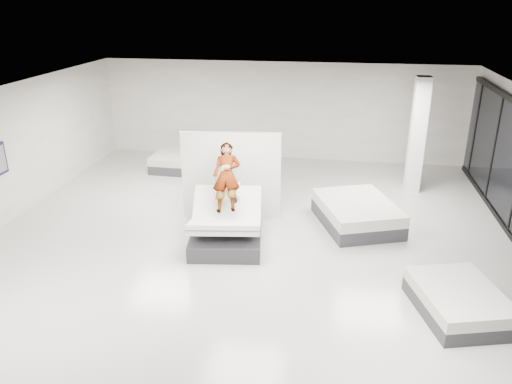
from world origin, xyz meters
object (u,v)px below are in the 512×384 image
column (417,136)px  divider_panel (231,176)px  flat_bed_left_far (184,162)px  remote (236,200)px  flat_bed_right_far (357,213)px  person (227,186)px  flat_bed_right_near (459,302)px  hero_bed (227,227)px

column → divider_panel: bearing=-150.6°
divider_panel → flat_bed_left_far: (-2.23, 3.31, -0.83)m
remote → flat_bed_right_far: bearing=20.5°
person → flat_bed_right_near: bearing=-34.4°
flat_bed_right_far → flat_bed_right_near: bearing=-64.1°
person → flat_bed_right_far: size_ratio=0.65×
person → remote: 0.46m
divider_panel → column: 5.35m
hero_bed → flat_bed_right_near: 4.95m
person → divider_panel: 1.09m
flat_bed_right_near → flat_bed_left_far: 9.63m
divider_panel → flat_bed_right_far: (3.05, 0.04, -0.79)m
flat_bed_left_far → hero_bed: bearing=-62.9°
flat_bed_right_near → remote: bearing=155.4°
hero_bed → flat_bed_right_near: (4.53, -1.98, -0.15)m
remote → divider_panel: divider_panel is taller
flat_bed_left_far → remote: bearing=-60.8°
flat_bed_right_far → flat_bed_right_near: flat_bed_right_far is taller
divider_panel → person: bearing=-90.2°
person → flat_bed_right_near: size_ratio=0.82×
divider_panel → flat_bed_right_far: divider_panel is taller
remote → column: bearing=35.4°
flat_bed_right_far → person: bearing=-159.0°
hero_bed → flat_bed_left_far: size_ratio=1.14×
flat_bed_right_near → column: (-0.06, 5.98, 1.36)m
remote → column: (4.25, 4.01, 0.56)m
remote → flat_bed_right_near: 4.81m
person → divider_panel: size_ratio=0.70×
hero_bed → flat_bed_right_far: size_ratio=0.85×
flat_bed_right_near → column: 6.13m
hero_bed → flat_bed_right_far: bearing=26.4°
flat_bed_right_near → flat_bed_left_far: bearing=136.1°
person → divider_panel: (-0.13, 1.08, -0.15)m
hero_bed → flat_bed_right_near: size_ratio=1.08×
remote → divider_panel: 1.45m
flat_bed_right_far → flat_bed_right_near: 3.79m
hero_bed → person: size_ratio=1.32×
hero_bed → remote: (0.22, -0.01, 0.65)m
divider_panel → column: bearing=22.4°
hero_bed → person: 0.90m
remote → flat_bed_left_far: bearing=111.3°
remote → column: size_ratio=0.04×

